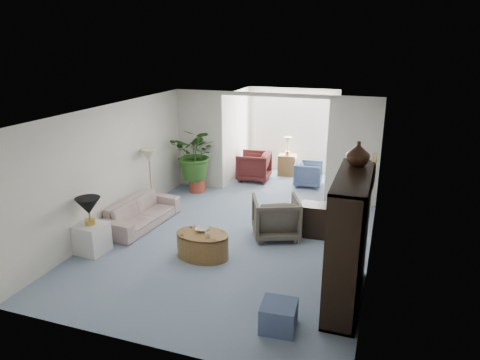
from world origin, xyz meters
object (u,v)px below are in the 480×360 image
at_px(framed_picture, 374,172).
at_px(plant_pot, 197,185).
at_px(coffee_cup, 208,235).
at_px(entertainment_cabinet, 349,240).
at_px(wingback_chair, 276,217).
at_px(coffee_bowl, 202,229).
at_px(sunroom_chair_blue, 308,174).
at_px(sofa, 141,213).
at_px(ottoman, 279,316).
at_px(end_table, 92,238).
at_px(side_table_dark, 314,220).
at_px(cabinet_urn, 358,154).
at_px(table_lamp, 88,206).
at_px(sunroom_chair_maroon, 254,166).
at_px(coffee_table, 203,245).
at_px(sunroom_table, 287,165).
at_px(floor_lamp, 149,156).

xyz_separation_m(framed_picture, plant_pot, (-4.30, 2.70, -1.54)).
distance_m(coffee_cup, entertainment_cabinet, 2.46).
bearing_deg(wingback_chair, coffee_bowl, 24.86).
bearing_deg(sunroom_chair_blue, sofa, 138.74).
xyz_separation_m(coffee_cup, ottoman, (1.62, -1.42, -0.31)).
xyz_separation_m(end_table, plant_pot, (0.40, 3.67, -0.11)).
bearing_deg(side_table_dark, cabinet_urn, -62.98).
xyz_separation_m(end_table, table_lamp, (0.00, 0.00, 0.62)).
distance_m(coffee_bowl, plant_pot, 3.45).
bearing_deg(entertainment_cabinet, sofa, 161.62).
distance_m(cabinet_urn, sunroom_chair_maroon, 5.76).
relative_size(cabinet_urn, sunroom_chair_blue, 0.51).
bearing_deg(coffee_bowl, sofa, 155.70).
relative_size(entertainment_cabinet, sunroom_chair_blue, 2.75).
bearing_deg(plant_pot, sunroom_chair_blue, 28.13).
xyz_separation_m(sofa, table_lamp, (-0.20, -1.35, 0.62)).
bearing_deg(wingback_chair, cabinet_urn, 116.51).
xyz_separation_m(coffee_table, coffee_bowl, (-0.05, 0.10, 0.25)).
bearing_deg(plant_pot, sofa, -95.01).
bearing_deg(sunroom_chair_blue, sunroom_table, 40.67).
distance_m(sofa, sunroom_chair_maroon, 3.91).
distance_m(table_lamp, sunroom_table, 6.24).
bearing_deg(side_table_dark, coffee_cup, -133.15).
bearing_deg(end_table, sofa, 81.57).
relative_size(coffee_table, sunroom_chair_blue, 1.35).
bearing_deg(floor_lamp, coffee_cup, -40.46).
height_order(sofa, end_table, sofa).
bearing_deg(sunroom_chair_maroon, coffee_bowl, 1.12).
bearing_deg(ottoman, table_lamp, 164.37).
xyz_separation_m(coffee_table, cabinet_urn, (2.52, -0.05, 1.89)).
bearing_deg(coffee_table, end_table, -166.16).
bearing_deg(sunroom_chair_maroon, floor_lamp, -33.28).
xyz_separation_m(end_table, ottoman, (3.72, -1.04, -0.09)).
relative_size(framed_picture, floor_lamp, 1.39).
bearing_deg(table_lamp, sunroom_chair_blue, 59.46).
xyz_separation_m(end_table, wingback_chair, (2.95, 1.73, 0.13)).
height_order(sofa, side_table_dark, side_table_dark).
bearing_deg(cabinet_urn, sunroom_table, 112.70).
xyz_separation_m(framed_picture, table_lamp, (-4.70, -0.97, -0.81)).
distance_m(end_table, sunroom_chair_blue, 5.86).
relative_size(sofa, coffee_bowl, 8.16).
bearing_deg(sunroom_chair_maroon, cabinet_urn, 28.65).
relative_size(plant_pot, sunroom_chair_blue, 0.57).
height_order(framed_picture, wingback_chair, framed_picture).
height_order(coffee_cup, cabinet_urn, cabinet_urn).
distance_m(floor_lamp, cabinet_urn, 4.97).
distance_m(table_lamp, cabinet_urn, 4.65).
xyz_separation_m(cabinet_urn, plant_pot, (-4.07, 3.24, -1.95)).
bearing_deg(floor_lamp, sunroom_table, 57.08).
distance_m(end_table, coffee_bowl, 2.00).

